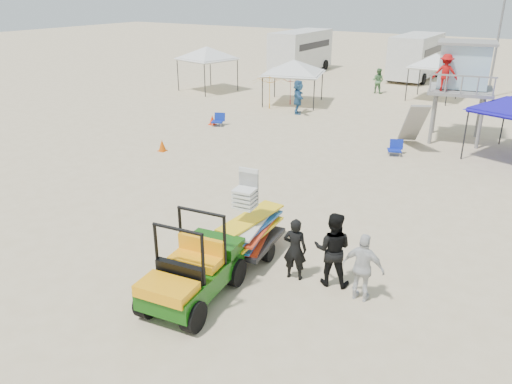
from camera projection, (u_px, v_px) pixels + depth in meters
The scene contains 20 objects.
ground at pixel (174, 277), 12.16m from camera, with size 140.00×140.00×0.00m, color beige.
utility_cart at pixel (190, 264), 10.93m from camera, with size 1.60×2.74×1.98m.
surf_trailer at pixel (248, 226), 12.78m from camera, with size 1.51×2.47×2.11m.
man_left at pixel (295, 249), 11.84m from camera, with size 0.57×0.38×1.57m, color black.
man_mid at pixel (333, 249), 11.57m from camera, with size 0.89×0.69×1.83m, color black.
man_right at pixel (363, 268), 10.99m from camera, with size 0.95×0.40×1.62m, color silver.
lifeguard_tower at pixel (462, 69), 21.94m from camera, with size 3.12×3.12×4.28m.
canopy_white_a at pixel (294, 62), 29.30m from camera, with size 3.95×3.95×3.00m.
canopy_white_b at pixel (207, 49), 32.89m from camera, with size 3.61×3.61×3.32m.
canopy_white_c at pixel (436, 56), 30.18m from camera, with size 2.68×2.68×3.24m.
umbrella_a at pixel (290, 90), 29.55m from camera, with size 1.91×1.95×1.75m, color #AE121C.
umbrella_b at pixel (270, 92), 28.52m from camera, with size 2.10×2.14×1.92m, color orange.
cone_near at pixel (162, 145), 21.39m from camera, with size 0.34×0.34×0.50m, color #DA5206.
cone_far at pixel (212, 120), 25.48m from camera, with size 0.34×0.34×0.50m, color #F92F07.
beach_chair_a at pixel (219, 119), 25.32m from camera, with size 0.69×0.76×0.64m.
beach_chair_b at pixel (395, 147), 20.91m from camera, with size 0.70×0.77×0.64m.
rv_far_left at pixel (301, 49), 40.88m from camera, with size 2.64×6.80×3.25m.
rv_mid_left at pixel (416, 55), 37.65m from camera, with size 2.65×6.50×3.25m.
light_pole_left at pixel (499, 32), 30.35m from camera, with size 0.14×0.14×8.00m, color slate.
distant_beachgoers at pixel (399, 100), 27.02m from camera, with size 16.65×17.87×1.85m.
Camera 1 is at (7.24, -7.80, 6.55)m, focal length 35.00 mm.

